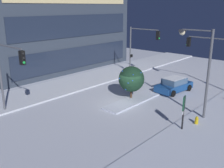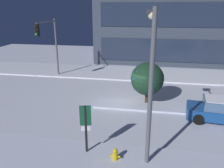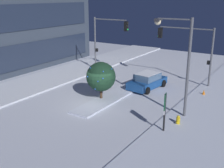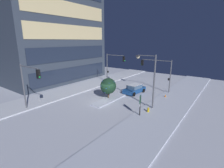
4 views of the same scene
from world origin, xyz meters
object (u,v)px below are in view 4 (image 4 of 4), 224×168
(traffic_light_corner_near_right, at_px, (158,69))
(street_lamp_arched, at_px, (149,74))
(decorated_tree_median, at_px, (108,86))
(traffic_light_corner_far_right, at_px, (114,64))
(car_near, at_px, (134,89))
(fire_hydrant, at_px, (148,110))
(parking_info_sign, at_px, (140,103))
(construction_cone, at_px, (165,96))
(traffic_light_corner_far_left, at_px, (29,80))

(traffic_light_corner_near_right, bearing_deg, street_lamp_arched, 103.41)
(decorated_tree_median, bearing_deg, traffic_light_corner_far_right, 30.48)
(car_near, bearing_deg, fire_hydrant, -132.09)
(car_near, xyz_separation_m, decorated_tree_median, (-4.82, 1.91, 1.29))
(car_near, distance_m, parking_info_sign, 9.05)
(car_near, relative_size, construction_cone, 8.21)
(traffic_light_corner_far_right, bearing_deg, decorated_tree_median, -59.52)
(parking_info_sign, bearing_deg, construction_cone, -104.60)
(street_lamp_arched, height_order, construction_cone, street_lamp_arched)
(traffic_light_corner_far_left, xyz_separation_m, construction_cone, (15.13, -11.54, -3.85))
(street_lamp_arched, relative_size, construction_cone, 12.77)
(street_lamp_arched, bearing_deg, traffic_light_corner_near_right, -78.96)
(car_near, bearing_deg, construction_cone, -74.41)
(traffic_light_corner_far_right, relative_size, traffic_light_corner_far_left, 1.03)
(car_near, height_order, street_lamp_arched, street_lamp_arched)
(traffic_light_corner_near_right, xyz_separation_m, decorated_tree_median, (-8.24, 4.45, -1.94))
(traffic_light_corner_far_left, bearing_deg, construction_cone, 52.68)
(parking_info_sign, bearing_deg, fire_hydrant, -118.20)
(traffic_light_corner_near_right, bearing_deg, construction_cone, 133.75)
(car_near, xyz_separation_m, traffic_light_corner_near_right, (3.42, -2.54, 3.23))
(street_lamp_arched, relative_size, parking_info_sign, 2.68)
(traffic_light_corner_near_right, xyz_separation_m, street_lamp_arched, (-8.04, -1.92, 0.68))
(traffic_light_corner_far_right, height_order, parking_info_sign, traffic_light_corner_far_right)
(traffic_light_corner_far_left, bearing_deg, decorated_tree_median, 64.47)
(traffic_light_corner_near_right, relative_size, fire_hydrant, 7.68)
(traffic_light_corner_far_right, bearing_deg, street_lamp_arched, -34.61)
(traffic_light_corner_near_right, bearing_deg, traffic_light_corner_far_right, 3.26)
(fire_hydrant, distance_m, construction_cone, 6.85)
(traffic_light_corner_far_left, distance_m, parking_info_sign, 13.44)
(car_near, relative_size, parking_info_sign, 1.72)
(decorated_tree_median, bearing_deg, parking_info_sign, -112.04)
(traffic_light_corner_far_left, bearing_deg, parking_info_sign, 30.90)
(traffic_light_corner_near_right, bearing_deg, car_near, 53.46)
(parking_info_sign, bearing_deg, traffic_light_corner_far_left, 17.64)
(fire_hydrant, bearing_deg, car_near, 41.03)
(traffic_light_corner_far_left, relative_size, fire_hydrant, 8.09)
(traffic_light_corner_far_right, height_order, construction_cone, traffic_light_corner_far_right)
(decorated_tree_median, distance_m, construction_cone, 9.11)
(street_lamp_arched, bearing_deg, traffic_light_corner_far_right, -36.98)
(street_lamp_arched, bearing_deg, traffic_light_corner_far_left, 39.35)
(traffic_light_corner_near_right, xyz_separation_m, construction_cone, (-2.65, -2.53, -3.66))
(parking_info_sign, bearing_deg, traffic_light_corner_near_right, -91.24)
(car_near, bearing_deg, traffic_light_corner_near_right, -29.66)
(traffic_light_corner_far_right, relative_size, parking_info_sign, 2.32)
(car_near, distance_m, traffic_light_corner_near_right, 5.34)
(car_near, relative_size, traffic_light_corner_near_right, 0.81)
(fire_hydrant, bearing_deg, traffic_light_corner_far_left, 125.22)
(traffic_light_corner_near_right, relative_size, parking_info_sign, 2.14)
(traffic_light_corner_near_right, xyz_separation_m, traffic_light_corner_far_left, (-17.78, 9.00, 0.19))
(car_near, relative_size, decorated_tree_median, 1.40)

